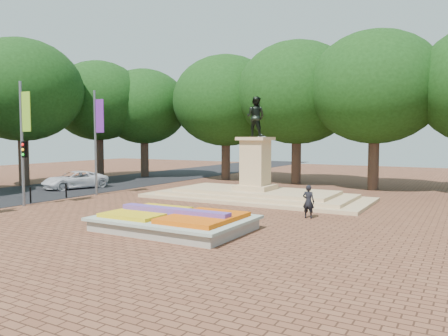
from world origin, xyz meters
name	(u,v)px	position (x,y,z in m)	size (l,w,h in m)	color
ground	(182,220)	(0.00, 0.00, 0.00)	(90.00, 90.00, 0.00)	brown
asphalt_street	(55,190)	(-15.00, 5.00, 0.01)	(9.00, 90.00, 0.02)	black
flower_bed	(175,221)	(1.03, -2.00, 0.38)	(6.30, 4.30, 0.91)	gray
monument	(255,185)	(0.00, 8.00, 0.88)	(14.00, 6.00, 6.40)	tan
tree_row_back	(337,102)	(2.33, 18.00, 6.67)	(44.80, 8.80, 10.43)	#3D2C21
tree_row_street	(9,105)	(-19.50, 4.67, 6.39)	(8.40, 25.40, 9.98)	#3D2C21
banner_poles	(18,137)	(-10.08, -1.31, 3.88)	(0.88, 11.17, 7.00)	slate
bollard_row	(10,197)	(-10.70, -1.50, 0.53)	(0.12, 13.12, 0.98)	black
van	(75,180)	(-14.29, 6.29, 0.66)	(2.20, 4.77, 1.33)	silver
pedestrian	(308,202)	(5.04, 3.33, 0.80)	(0.59, 0.38, 1.61)	black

